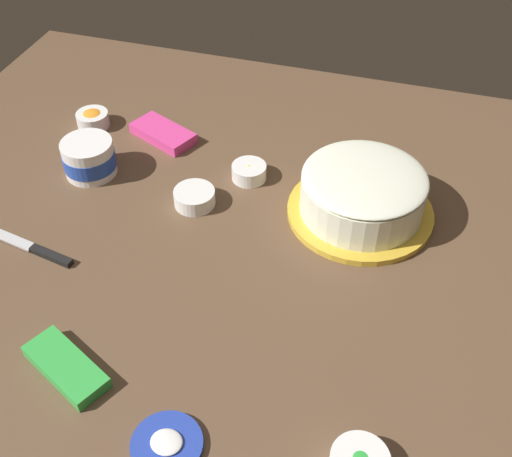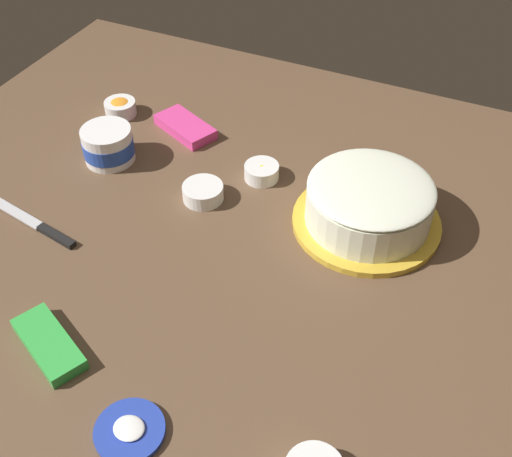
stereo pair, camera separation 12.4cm
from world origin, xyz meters
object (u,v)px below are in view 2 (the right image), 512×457
(candy_box_lower, at_px, (185,127))
(sprinkle_bowl_orange, at_px, (120,107))
(sprinkle_bowl_yellow, at_px, (262,171))
(frosting_tub, at_px, (108,144))
(frosting_tub_lid, at_px, (130,431))
(sprinkle_bowl_blue, at_px, (203,192))
(frosted_cake, at_px, (369,205))
(candy_box_upper, at_px, (49,344))
(spreading_knife, at_px, (40,227))

(candy_box_lower, bearing_deg, sprinkle_bowl_orange, -155.62)
(sprinkle_bowl_yellow, bearing_deg, frosting_tub, -166.48)
(frosting_tub_lid, distance_m, sprinkle_bowl_blue, 0.55)
(sprinkle_bowl_orange, relative_size, sprinkle_bowl_yellow, 1.01)
(frosted_cake, relative_size, candy_box_lower, 1.94)
(frosting_tub, bearing_deg, candy_box_upper, -66.85)
(spreading_knife, distance_m, candy_box_upper, 0.31)
(spreading_knife, bearing_deg, candy_box_upper, -48.46)
(candy_box_upper, bearing_deg, candy_box_lower, 125.05)
(sprinkle_bowl_yellow, distance_m, candy_box_lower, 0.26)
(spreading_knife, xyz_separation_m, sprinkle_bowl_blue, (0.26, 0.22, 0.01))
(sprinkle_bowl_yellow, xyz_separation_m, candy_box_upper, (-0.14, -0.57, -0.01))
(frosted_cake, distance_m, candy_box_lower, 0.52)
(sprinkle_bowl_orange, bearing_deg, frosting_tub_lid, -55.64)
(sprinkle_bowl_orange, xyz_separation_m, sprinkle_bowl_yellow, (0.43, -0.08, -0.00))
(frosting_tub_lid, height_order, candy_box_lower, candy_box_lower)
(frosting_tub, relative_size, candy_box_upper, 0.73)
(frosted_cake, bearing_deg, sprinkle_bowl_yellow, 169.41)
(frosting_tub, xyz_separation_m, candy_box_lower, (0.10, 0.17, -0.03))
(frosting_tub, bearing_deg, candy_box_lower, 58.99)
(frosting_tub_lid, distance_m, sprinkle_bowl_yellow, 0.65)
(sprinkle_bowl_orange, relative_size, candy_box_upper, 0.49)
(spreading_knife, bearing_deg, sprinkle_bowl_blue, 40.93)
(frosting_tub, xyz_separation_m, frosting_tub_lid, (0.42, -0.56, -0.04))
(candy_box_upper, bearing_deg, sprinkle_bowl_orange, 139.75)
(frosting_tub_lid, xyz_separation_m, sprinkle_bowl_blue, (-0.16, 0.53, 0.01))
(frosting_tub_lid, distance_m, sprinkle_bowl_orange, 0.89)
(frosting_tub, height_order, frosting_tub_lid, frosting_tub)
(candy_box_upper, bearing_deg, spreading_knife, 157.40)
(frosted_cake, relative_size, sprinkle_bowl_yellow, 3.94)
(sprinkle_bowl_blue, xyz_separation_m, candy_box_upper, (-0.05, -0.45, -0.01))
(frosting_tub_lid, bearing_deg, frosting_tub, 126.58)
(sprinkle_bowl_orange, bearing_deg, frosting_tub, -64.03)
(spreading_knife, xyz_separation_m, sprinkle_bowl_orange, (-0.09, 0.42, 0.01))
(frosting_tub, xyz_separation_m, candy_box_upper, (0.21, -0.49, -0.03))
(frosted_cake, bearing_deg, frosting_tub, -176.68)
(frosting_tub, height_order, spreading_knife, frosting_tub)
(spreading_knife, distance_m, sprinkle_bowl_blue, 0.34)
(frosting_tub, distance_m, spreading_knife, 0.26)
(frosting_tub_lid, relative_size, sprinkle_bowl_blue, 1.25)
(frosting_tub, height_order, sprinkle_bowl_orange, frosting_tub)
(frosted_cake, height_order, sprinkle_bowl_orange, frosted_cake)
(sprinkle_bowl_yellow, relative_size, candy_box_upper, 0.48)
(candy_box_lower, bearing_deg, sprinkle_bowl_blue, -28.51)
(spreading_knife, height_order, candy_box_lower, candy_box_lower)
(frosting_tub_lid, relative_size, sprinkle_bowl_orange, 1.40)
(frosting_tub_lid, height_order, candy_box_upper, candy_box_upper)
(frosted_cake, bearing_deg, spreading_knife, -154.05)
(frosting_tub, xyz_separation_m, sprinkle_bowl_yellow, (0.35, 0.08, -0.02))
(spreading_knife, relative_size, candy_box_upper, 1.48)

